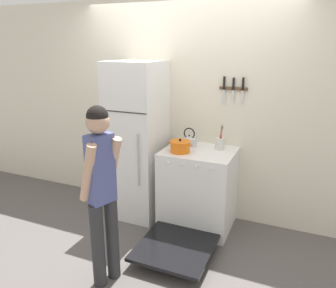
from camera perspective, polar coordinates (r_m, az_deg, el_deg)
The scene contains 9 objects.
ground_plane at distance 4.34m, azimuth 2.60°, elevation -11.00°, with size 14.00×14.00×0.00m, color #5B5654.
wall_back at distance 3.94m, azimuth 3.00°, elevation 5.82°, with size 10.00×0.06×2.55m.
refrigerator at distance 3.91m, azimuth -5.37°, elevation 0.50°, with size 0.59×0.64×1.86m.
stove_range at distance 3.75m, azimuth 5.06°, elevation -8.04°, with size 0.78×1.38×0.92m.
dutch_oven_pot at distance 3.53m, azimuth 2.12°, elevation -0.41°, with size 0.27×0.22×0.15m.
tea_kettle at distance 3.76m, azimuth 3.73°, elevation 0.60°, with size 0.22×0.17×0.21m.
utensil_jar at distance 3.66m, azimuth 9.04°, elevation 0.16°, with size 0.10×0.10×0.28m.
person at distance 2.77m, azimuth -11.45°, elevation -7.43°, with size 0.33×0.38×1.59m.
wall_knife_strip at distance 3.69m, azimuth 11.30°, elevation 9.65°, with size 0.31×0.03×0.31m.
Camera 1 is at (1.33, -3.60, 2.03)m, focal length 35.00 mm.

